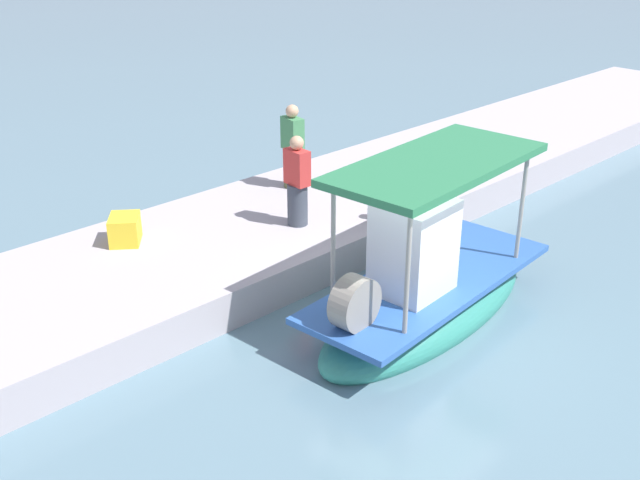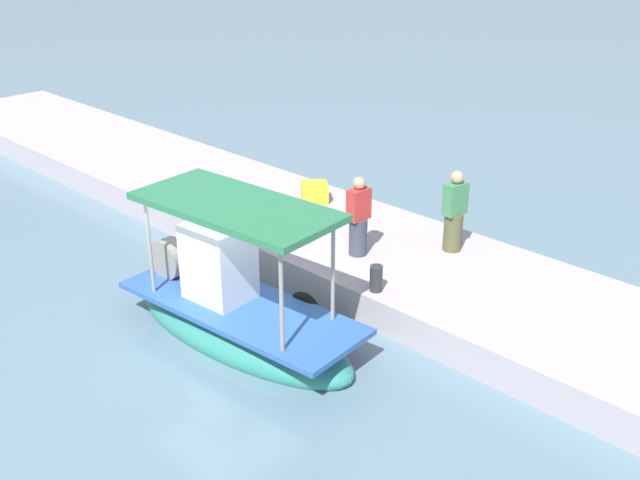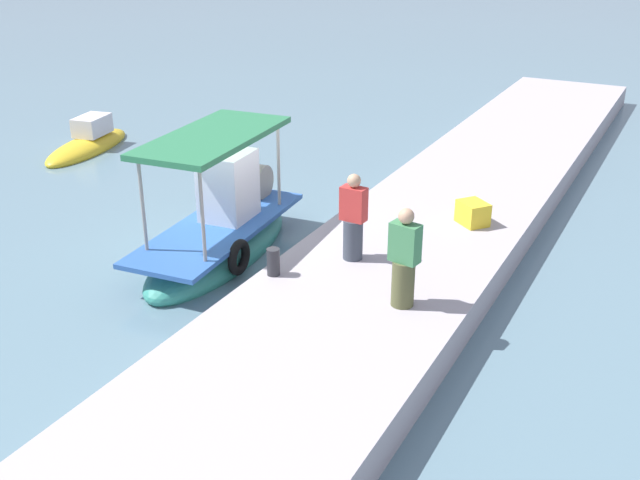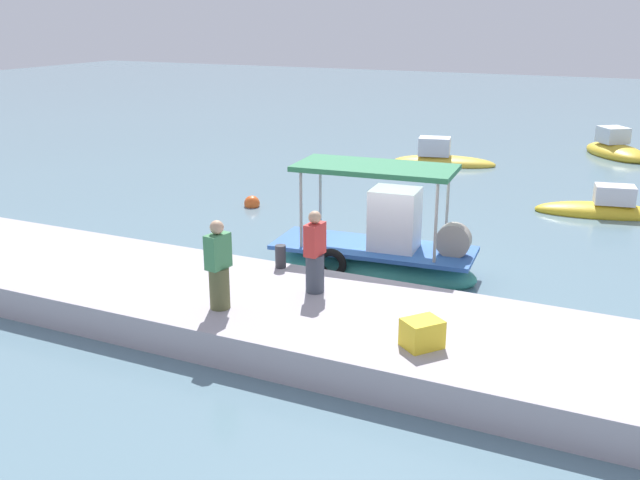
% 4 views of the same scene
% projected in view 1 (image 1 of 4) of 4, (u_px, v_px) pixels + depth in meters
% --- Properties ---
extents(ground_plane, '(120.00, 120.00, 0.00)m').
position_uv_depth(ground_plane, '(412.00, 326.00, 12.29)').
color(ground_plane, slate).
extents(dock_quay, '(36.00, 3.89, 0.67)m').
position_uv_depth(dock_quay, '(257.00, 237.00, 14.66)').
color(dock_quay, '#AEA6AD').
rests_on(dock_quay, ground_plane).
extents(main_fishing_boat, '(5.16, 2.15, 3.04)m').
position_uv_depth(main_fishing_boat, '(425.00, 291.00, 12.27)').
color(main_fishing_boat, teal).
rests_on(main_fishing_boat, ground_plane).
extents(fisherman_near_bollard, '(0.40, 0.50, 1.70)m').
position_uv_depth(fisherman_near_bollard, '(297.00, 185.00, 14.05)').
color(fisherman_near_bollard, '#3C434F').
rests_on(fisherman_near_bollard, dock_quay).
extents(fisherman_by_crate, '(0.45, 0.53, 1.75)m').
position_uv_depth(fisherman_by_crate, '(293.00, 150.00, 15.86)').
color(fisherman_by_crate, brown).
rests_on(fisherman_by_crate, dock_quay).
extents(mooring_bollard, '(0.24, 0.24, 0.51)m').
position_uv_depth(mooring_bollard, '(384.00, 207.00, 14.45)').
color(mooring_bollard, '#2D2D33').
rests_on(mooring_bollard, dock_quay).
extents(cargo_crate, '(0.78, 0.80, 0.49)m').
position_uv_depth(cargo_crate, '(125.00, 229.00, 13.52)').
color(cargo_crate, yellow).
rests_on(cargo_crate, dock_quay).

